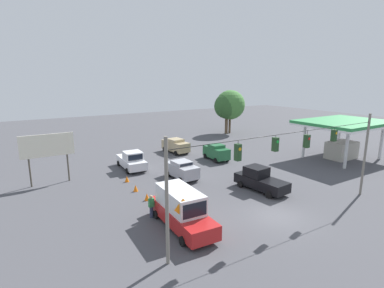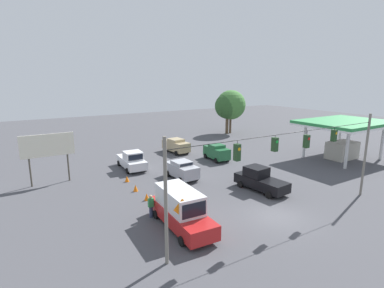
# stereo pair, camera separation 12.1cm
# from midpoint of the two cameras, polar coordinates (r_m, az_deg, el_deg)

# --- Properties ---
(ground_plane) EXTENTS (140.00, 140.00, 0.00)m
(ground_plane) POSITION_cam_midpoint_polar(r_m,az_deg,el_deg) (23.99, 15.71, -13.14)
(ground_plane) COLOR #47474C
(overhead_signal_span) EXTENTS (19.49, 0.38, 7.27)m
(overhead_signal_span) POSITION_cam_midpoint_polar(r_m,az_deg,el_deg) (21.82, 17.97, -2.86)
(overhead_signal_span) COLOR slate
(overhead_signal_span) RESTS_ON ground_plane
(box_truck_red_parked_shoulder) EXTENTS (2.60, 6.63, 2.69)m
(box_truck_red_parked_shoulder) POSITION_cam_midpoint_polar(r_m,az_deg,el_deg) (21.19, -2.23, -12.20)
(box_truck_red_parked_shoulder) COLOR red
(box_truck_red_parked_shoulder) RESTS_ON ground_plane
(sedan_green_oncoming_far) EXTENTS (2.21, 3.95, 1.99)m
(sedan_green_oncoming_far) POSITION_cam_midpoint_polar(r_m,az_deg,el_deg) (38.05, 4.56, -1.50)
(sedan_green_oncoming_far) COLOR #236038
(sedan_green_oncoming_far) RESTS_ON ground_plane
(pickup_truck_black_crossing_near) EXTENTS (2.51, 5.32, 2.12)m
(pickup_truck_black_crossing_near) POSITION_cam_midpoint_polar(r_m,az_deg,el_deg) (28.55, 12.70, -6.67)
(pickup_truck_black_crossing_near) COLOR black
(pickup_truck_black_crossing_near) RESTS_ON ground_plane
(pickup_truck_white_withflow_far) EXTENTS (2.46, 5.31, 2.12)m
(pickup_truck_white_withflow_far) POSITION_cam_midpoint_polar(r_m,az_deg,el_deg) (34.88, -11.51, -3.11)
(pickup_truck_white_withflow_far) COLOR silver
(pickup_truck_white_withflow_far) RESTS_ON ground_plane
(sedan_silver_withflow_mid) EXTENTS (2.20, 4.06, 1.87)m
(sedan_silver_withflow_mid) POSITION_cam_midpoint_polar(r_m,az_deg,el_deg) (30.95, -2.07, -4.85)
(sedan_silver_withflow_mid) COLOR #A8AAB2
(sedan_silver_withflow_mid) RESTS_ON ground_plane
(sedan_tan_oncoming_deep) EXTENTS (2.42, 4.61, 1.94)m
(sedan_tan_oncoming_deep) POSITION_cam_midpoint_polar(r_m,az_deg,el_deg) (41.76, -3.22, -0.25)
(sedan_tan_oncoming_deep) COLOR tan
(sedan_tan_oncoming_deep) RESTS_ON ground_plane
(traffic_cone_nearest) EXTENTS (0.44, 0.44, 0.62)m
(traffic_cone_nearest) POSITION_cam_midpoint_polar(r_m,az_deg,el_deg) (21.54, -2.10, -14.81)
(traffic_cone_nearest) COLOR orange
(traffic_cone_nearest) RESTS_ON ground_plane
(traffic_cone_second) EXTENTS (0.44, 0.44, 0.62)m
(traffic_cone_second) POSITION_cam_midpoint_polar(r_m,az_deg,el_deg) (23.63, -5.67, -12.29)
(traffic_cone_second) COLOR orange
(traffic_cone_second) RESTS_ON ground_plane
(traffic_cone_third) EXTENTS (0.44, 0.44, 0.62)m
(traffic_cone_third) POSITION_cam_midpoint_polar(r_m,az_deg,el_deg) (26.10, -8.71, -9.91)
(traffic_cone_third) COLOR orange
(traffic_cone_third) RESTS_ON ground_plane
(traffic_cone_fourth) EXTENTS (0.44, 0.44, 0.62)m
(traffic_cone_fourth) POSITION_cam_midpoint_polar(r_m,az_deg,el_deg) (28.22, -10.81, -8.25)
(traffic_cone_fourth) COLOR orange
(traffic_cone_fourth) RESTS_ON ground_plane
(traffic_cone_fifth) EXTENTS (0.44, 0.44, 0.62)m
(traffic_cone_fifth) POSITION_cam_midpoint_polar(r_m,az_deg,el_deg) (30.86, -12.41, -6.50)
(traffic_cone_fifth) COLOR orange
(traffic_cone_fifth) RESTS_ON ground_plane
(gas_station) EXTENTS (11.01, 8.31, 4.92)m
(gas_station) POSITION_cam_midpoint_polar(r_m,az_deg,el_deg) (42.70, 26.83, 2.23)
(gas_station) COLOR #288442
(gas_station) RESTS_ON ground_plane
(roadside_billboard) EXTENTS (4.86, 0.16, 4.96)m
(roadside_billboard) POSITION_cam_midpoint_polar(r_m,az_deg,el_deg) (31.95, -25.93, -0.69)
(roadside_billboard) COLOR #4C473D
(roadside_billboard) RESTS_ON ground_plane
(work_zone_sign) EXTENTS (1.27, 0.06, 2.84)m
(work_zone_sign) POSITION_cam_midpoint_polar(r_m,az_deg,el_deg) (19.26, -1.89, -12.70)
(work_zone_sign) COLOR slate
(work_zone_sign) RESTS_ON ground_plane
(pedestrian) EXTENTS (0.40, 0.28, 1.76)m
(pedestrian) POSITION_cam_midpoint_polar(r_m,az_deg,el_deg) (22.85, -7.90, -11.64)
(pedestrian) COLOR #2D334C
(pedestrian) RESTS_ON ground_plane
(tree_horizon_left) EXTENTS (4.70, 4.70, 7.48)m
(tree_horizon_left) POSITION_cam_midpoint_polar(r_m,az_deg,el_deg) (56.05, 6.58, 7.15)
(tree_horizon_left) COLOR brown
(tree_horizon_left) RESTS_ON ground_plane
(tree_horizon_right) EXTENTS (5.45, 5.45, 8.05)m
(tree_horizon_right) POSITION_cam_midpoint_polar(r_m,az_deg,el_deg) (56.55, 7.23, 7.40)
(tree_horizon_right) COLOR brown
(tree_horizon_right) RESTS_ON ground_plane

